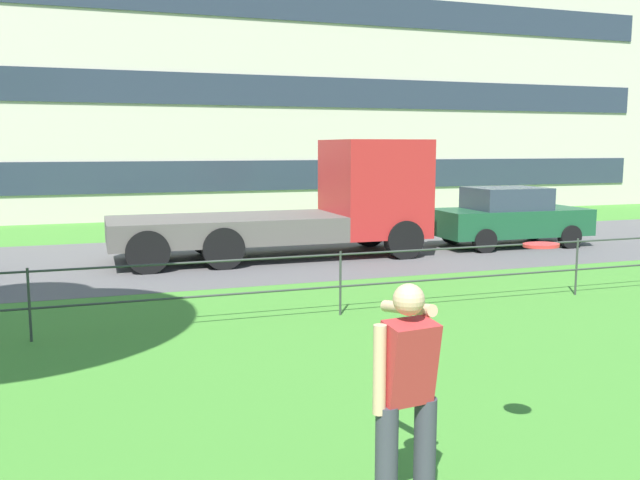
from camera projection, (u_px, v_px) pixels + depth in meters
street_strip at (250, 256)px, 16.18m from camera, size 80.00×7.00×0.01m
park_fence at (340, 272)px, 10.43m from camera, size 35.42×0.04×1.00m
person_thrower at (406, 392)px, 4.70m from camera, size 0.51×0.82×1.67m
frisbee at (541, 245)px, 5.16m from camera, size 0.38×0.38×0.03m
flatbed_truck_far_left at (316, 205)px, 16.06m from camera, size 7.32×2.47×2.75m
car_dark_green_center at (509, 217)px, 17.69m from camera, size 4.04×1.89×1.54m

